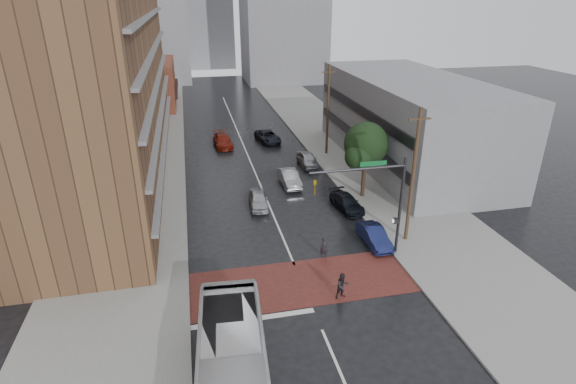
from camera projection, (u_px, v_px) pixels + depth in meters
ground at (304, 287)px, 28.00m from camera, size 160.00×160.00×0.00m
crosswalk at (302, 282)px, 28.45m from camera, size 14.00×5.00×0.02m
sidewalk_west at (142, 164)px, 48.01m from camera, size 9.00×90.00×0.15m
sidewalk_east at (346, 149)px, 52.58m from camera, size 9.00×90.00×0.15m
apartment_block at (92, 27)px, 40.99m from camera, size 10.00×44.00×28.00m
storefront_west at (149, 84)px, 72.42m from camera, size 8.00×16.00×7.00m
building_east at (409, 121)px, 47.31m from camera, size 11.00×26.00×9.00m
distant_tower_center at (207, 16)px, 107.96m from camera, size 12.00×10.00×24.00m
street_tree at (366, 147)px, 38.52m from camera, size 4.20×4.10×6.90m
signal_mast at (381, 194)px, 29.48m from camera, size 6.50×0.30×7.20m
utility_pole_near at (413, 176)px, 31.24m from camera, size 1.60×0.26×10.00m
utility_pole_far at (328, 110)px, 49.10m from camera, size 1.60×0.26×10.00m
pedestrian_a at (324, 248)px, 30.79m from camera, size 0.66×0.50×1.63m
pedestrian_b at (343, 286)px, 26.72m from camera, size 0.92×0.78×1.67m
car_travel_a at (258, 200)px, 38.33m from camera, size 1.84×3.99×1.32m
car_travel_b at (290, 178)px, 42.62m from camera, size 1.63×4.38×1.43m
car_travel_c at (223, 141)px, 53.60m from camera, size 2.29×4.98×1.41m
suv_travel at (268, 136)px, 55.26m from camera, size 2.96×5.18×1.36m
car_parked_near at (374, 236)px, 32.56m from camera, size 1.44×4.01×1.32m
car_parked_mid at (347, 202)px, 37.93m from camera, size 2.30×4.42×1.22m
car_parked_far at (308, 159)px, 47.50m from camera, size 1.78×4.23×1.43m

